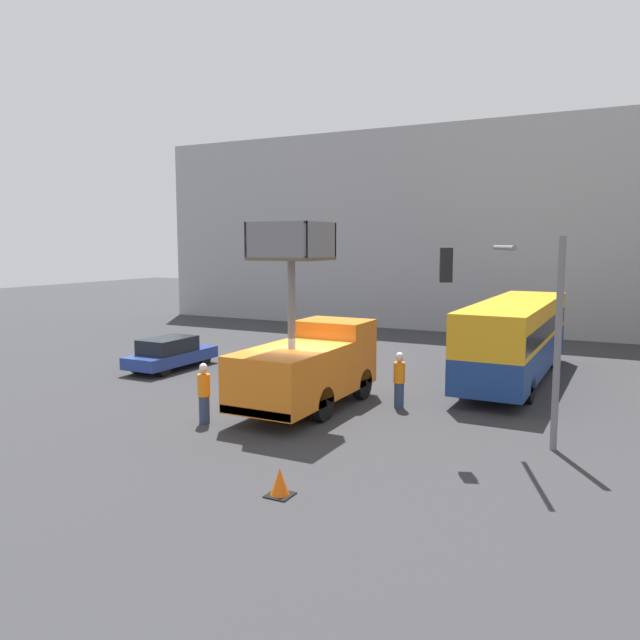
{
  "coord_description": "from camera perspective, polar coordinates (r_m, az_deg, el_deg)",
  "views": [
    {
      "loc": [
        9.42,
        -17.11,
        5.43
      ],
      "look_at": [
        -0.11,
        1.44,
        2.86
      ],
      "focal_mm": 35.0,
      "sensor_mm": 36.0,
      "label": 1
    }
  ],
  "objects": [
    {
      "name": "building_backdrop_far",
      "position": [
        43.5,
        14.83,
        7.94
      ],
      "size": [
        44.0,
        10.0,
        12.62
      ],
      "color": "#9E9EA3",
      "rests_on": "ground_plane"
    },
    {
      "name": "ground_plane",
      "position": [
        20.27,
        -1.59,
        -8.52
      ],
      "size": [
        120.0,
        120.0,
        0.0
      ],
      "primitive_type": "plane",
      "color": "#333335"
    },
    {
      "name": "city_bus",
      "position": [
        25.82,
        17.44,
        -1.25
      ],
      "size": [
        2.49,
        11.11,
        3.17
      ],
      "rotation": [
        0.0,
        0.0,
        1.46
      ],
      "color": "navy",
      "rests_on": "ground_plane"
    },
    {
      "name": "road_worker_near_truck",
      "position": [
        19.27,
        -10.57,
        -6.61
      ],
      "size": [
        0.38,
        0.38,
        1.85
      ],
      "rotation": [
        0.0,
        0.0,
        4.8
      ],
      "color": "navy",
      "rests_on": "ground_plane"
    },
    {
      "name": "traffic_cone_near_truck",
      "position": [
        13.93,
        -3.7,
        -14.63
      ],
      "size": [
        0.55,
        0.55,
        0.63
      ],
      "color": "black",
      "rests_on": "ground_plane"
    },
    {
      "name": "parked_car_curbside",
      "position": [
        27.76,
        -13.53,
        -2.96
      ],
      "size": [
        1.74,
        4.36,
        1.41
      ],
      "color": "navy",
      "rests_on": "ground_plane"
    },
    {
      "name": "road_worker_directing",
      "position": [
        20.86,
        7.26,
        -5.46
      ],
      "size": [
        0.38,
        0.38,
        1.87
      ],
      "rotation": [
        0.0,
        0.0,
        0.49
      ],
      "color": "navy",
      "rests_on": "ground_plane"
    },
    {
      "name": "traffic_light_pole",
      "position": [
        16.97,
        17.49,
        1.17
      ],
      "size": [
        3.02,
        2.77,
        5.62
      ],
      "color": "slate",
      "rests_on": "ground_plane"
    },
    {
      "name": "utility_truck",
      "position": [
        20.49,
        -1.07,
        -3.93
      ],
      "size": [
        2.44,
        6.18,
        6.07
      ],
      "color": "orange",
      "rests_on": "ground_plane"
    }
  ]
}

